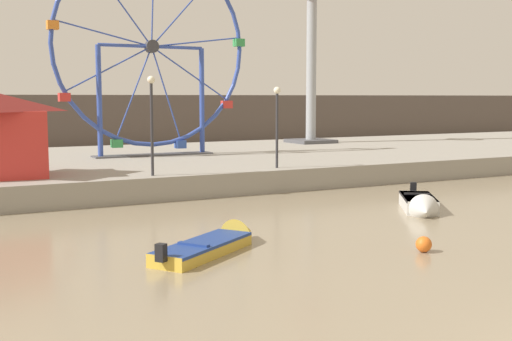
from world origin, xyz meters
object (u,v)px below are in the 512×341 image
Objects in this scene: motorboat_pale_grey at (420,205)px; promenade_lamp_near at (152,111)px; ferris_wheel_blue_frame at (152,51)px; promenade_lamp_far at (277,115)px; motorboat_mustard_yellow at (218,242)px; drop_tower_steel_tower at (312,30)px; mooring_buoy_orange at (424,244)px.

motorboat_pale_grey is 0.88× the size of promenade_lamp_near.
motorboat_pale_grey is 0.31× the size of ferris_wheel_blue_frame.
ferris_wheel_blue_frame is at bearing -130.22° from motorboat_pale_grey.
motorboat_pale_grey is at bearing -77.11° from promenade_lamp_far.
ferris_wheel_blue_frame reaches higher than promenade_lamp_near.
motorboat_pale_grey is 0.97× the size of promenade_lamp_far.
promenade_lamp_far is (-1.74, 7.59, 3.15)m from motorboat_pale_grey.
ferris_wheel_blue_frame is at bearing 41.94° from motorboat_mustard_yellow.
ferris_wheel_blue_frame is at bearing 107.88° from promenade_lamp_far.
promenade_lamp_far is (5.99, 0.21, -0.22)m from promenade_lamp_near.
ferris_wheel_blue_frame is at bearing -161.02° from drop_tower_steel_tower.
promenade_lamp_far is at bearing 78.59° from mooring_buoy_orange.
promenade_lamp_near is 13.20m from mooring_buoy_orange.
mooring_buoy_orange is (-2.52, -12.47, -3.21)m from promenade_lamp_far.
motorboat_mustard_yellow is 5.64m from mooring_buoy_orange.
promenade_lamp_near is (-16.37, -13.54, -5.21)m from drop_tower_steel_tower.
promenade_lamp_far reaches higher than motorboat_pale_grey.
mooring_buoy_orange is (-4.25, -4.88, -0.06)m from motorboat_pale_grey.
promenade_lamp_far is at bearing 18.13° from motorboat_mustard_yellow.
promenade_lamp_far is (7.31, 9.50, 3.23)m from motorboat_mustard_yellow.
promenade_lamp_far is 13.12m from mooring_buoy_orange.
motorboat_mustard_yellow is 9.24m from motorboat_pale_grey.
promenade_lamp_far reaches higher than mooring_buoy_orange.
ferris_wheel_blue_frame is (4.47, 18.29, 6.53)m from motorboat_mustard_yellow.
motorboat_pale_grey reaches higher than mooring_buoy_orange.
ferris_wheel_blue_frame reaches higher than motorboat_mustard_yellow.
motorboat_pale_grey is 18.18m from ferris_wheel_blue_frame.
drop_tower_steel_tower is 17.74m from promenade_lamp_far.
promenade_lamp_near is 9.23× the size of mooring_buoy_orange.
drop_tower_steel_tower is at bearing 18.98° from ferris_wheel_blue_frame.
drop_tower_steel_tower reaches higher than ferris_wheel_blue_frame.
promenade_lamp_far is at bearing -72.12° from ferris_wheel_blue_frame.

